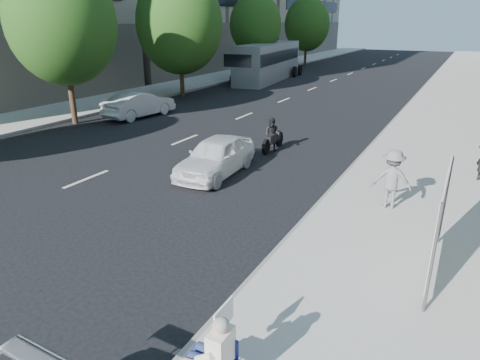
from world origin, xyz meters
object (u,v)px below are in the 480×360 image
Objects in this scene: protest_banner at (440,220)px; white_sedan_mid at (139,104)px; jogger at (392,179)px; motorcycle at (272,136)px; white_sedan_near at (216,156)px; bus at (269,62)px; seated_protester at (214,348)px.

white_sedan_mid is at bearing 148.95° from protest_banner.
motorcycle is (-5.54, 4.13, -0.37)m from jogger.
jogger reaches higher than motorcycle.
jogger is 3.47m from protest_banner.
white_sedan_near is at bearing 154.75° from protest_banner.
white_sedan_near is 11.01m from white_sedan_mid.
bus reaches higher than white_sedan_mid.
jogger is 0.84× the size of motorcycle.
protest_banner is 0.76× the size of white_sedan_near.
motorcycle is at bearing 110.32° from seated_protester.
white_sedan_mid is (-14.01, 14.76, -0.15)m from seated_protester.
jogger is 6.11m from white_sedan_near.
motorcycle reaches higher than white_sedan_near.
jogger is 0.39× the size of white_sedan_mid.
jogger is 16.53m from white_sedan_mid.
seated_protester reaches higher than motorcycle.
protest_banner reaches higher than seated_protester.
white_sedan_mid is 0.36× the size of bus.
white_sedan_mid is (-15.06, 6.79, -0.29)m from jogger.
motorcycle is at bearing 78.71° from white_sedan_near.
motorcycle is at bearing -71.28° from bus.
protest_banner is at bearing 104.04° from jogger.
white_sedan_near is (-5.04, 8.38, -0.19)m from seated_protester.
motorcycle is at bearing 171.06° from white_sedan_mid.
seated_protester is 0.30× the size of white_sedan_mid.
protest_banner reaches higher than jogger.
bus is at bearing -69.18° from jogger.
jogger is 0.14× the size of bus.
seated_protester is at bearing -72.46° from motorcycle.
seated_protester is 0.33× the size of white_sedan_near.
seated_protester is 36.00m from bus.
bus reaches higher than white_sedan_near.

